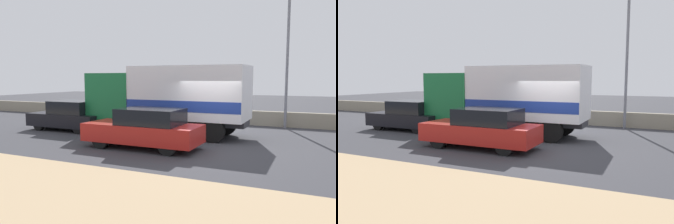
% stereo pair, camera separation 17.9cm
% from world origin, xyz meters
% --- Properties ---
extents(ground_plane, '(80.00, 80.00, 0.00)m').
position_xyz_m(ground_plane, '(0.00, 0.00, 0.00)').
color(ground_plane, '#38383D').
extents(dirt_shoulder_foreground, '(60.00, 4.31, 0.04)m').
position_xyz_m(dirt_shoulder_foreground, '(0.00, -6.26, 0.02)').
color(dirt_shoulder_foreground, tan).
rests_on(dirt_shoulder_foreground, ground_plane).
extents(stone_wall_backdrop, '(60.00, 0.35, 0.80)m').
position_xyz_m(stone_wall_backdrop, '(0.00, 6.74, 0.40)').
color(stone_wall_backdrop, gray).
rests_on(stone_wall_backdrop, ground_plane).
extents(street_lamp, '(0.56, 0.28, 7.19)m').
position_xyz_m(street_lamp, '(2.42, 6.29, 4.15)').
color(street_lamp, slate).
rests_on(street_lamp, ground_plane).
extents(box_truck, '(7.42, 2.40, 3.14)m').
position_xyz_m(box_truck, '(-2.31, 1.90, 1.74)').
color(box_truck, '#196B38').
rests_on(box_truck, ground_plane).
extents(car_hatchback, '(4.40, 1.72, 1.50)m').
position_xyz_m(car_hatchback, '(-1.90, -1.17, 0.75)').
color(car_hatchback, '#B21E19').
rests_on(car_hatchback, ground_plane).
extents(car_sedan_second, '(4.00, 1.88, 1.48)m').
position_xyz_m(car_sedan_second, '(-7.38, 1.12, 0.72)').
color(car_sedan_second, black).
rests_on(car_sedan_second, ground_plane).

